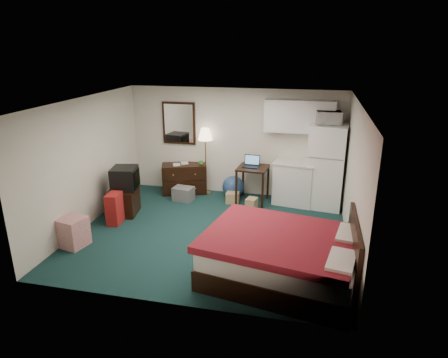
% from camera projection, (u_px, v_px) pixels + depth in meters
% --- Properties ---
extents(floor, '(5.00, 4.50, 0.01)m').
position_uv_depth(floor, '(212.00, 233.00, 7.65)').
color(floor, black).
rests_on(floor, ground).
extents(ceiling, '(5.00, 4.50, 0.01)m').
position_uv_depth(ceiling, '(210.00, 102.00, 6.84)').
color(ceiling, beige).
rests_on(ceiling, walls).
extents(walls, '(5.01, 4.51, 2.50)m').
position_uv_depth(walls, '(211.00, 171.00, 7.25)').
color(walls, beige).
rests_on(walls, floor).
extents(mirror, '(0.80, 0.06, 1.00)m').
position_uv_depth(mirror, '(179.00, 123.00, 9.45)').
color(mirror, white).
rests_on(mirror, walls).
extents(upper_cabinets, '(1.50, 0.35, 0.70)m').
position_uv_depth(upper_cabinets, '(299.00, 116.00, 8.63)').
color(upper_cabinets, white).
rests_on(upper_cabinets, walls).
extents(headboard, '(0.06, 1.56, 1.00)m').
position_uv_depth(headboard, '(353.00, 254.00, 5.81)').
color(headboard, black).
rests_on(headboard, walls).
extents(dresser, '(1.14, 0.79, 0.71)m').
position_uv_depth(dresser, '(184.00, 178.00, 9.61)').
color(dresser, black).
rests_on(dresser, floor).
extents(floor_lamp, '(0.37, 0.37, 1.59)m').
position_uv_depth(floor_lamp, '(206.00, 162.00, 9.42)').
color(floor_lamp, gold).
rests_on(floor_lamp, floor).
extents(desk, '(0.70, 0.70, 0.83)m').
position_uv_depth(desk, '(252.00, 184.00, 9.03)').
color(desk, black).
rests_on(desk, floor).
extents(exercise_ball, '(0.56, 0.56, 0.51)m').
position_uv_depth(exercise_ball, '(233.00, 187.00, 9.36)').
color(exercise_ball, navy).
rests_on(exercise_ball, floor).
extents(kitchen_counter, '(0.96, 0.79, 0.94)m').
position_uv_depth(kitchen_counter, '(294.00, 183.00, 8.96)').
color(kitchen_counter, white).
rests_on(kitchen_counter, floor).
extents(fridge, '(0.86, 0.86, 1.84)m').
position_uv_depth(fridge, '(327.00, 166.00, 8.65)').
color(fridge, white).
rests_on(fridge, floor).
extents(bed, '(2.52, 2.13, 0.72)m').
position_uv_depth(bed, '(283.00, 257.00, 6.08)').
color(bed, maroon).
rests_on(bed, floor).
extents(tv_stand, '(0.63, 0.68, 0.55)m').
position_uv_depth(tv_stand, '(124.00, 202.00, 8.43)').
color(tv_stand, black).
rests_on(tv_stand, floor).
extents(suitcase, '(0.27, 0.40, 0.63)m').
position_uv_depth(suitcase, '(115.00, 209.00, 7.98)').
color(suitcase, maroon).
rests_on(suitcase, floor).
extents(retail_box, '(0.51, 0.51, 0.54)m').
position_uv_depth(retail_box, '(73.00, 232.00, 7.10)').
color(retail_box, silver).
rests_on(retail_box, floor).
extents(file_bin, '(0.49, 0.39, 0.31)m').
position_uv_depth(file_bin, '(183.00, 194.00, 9.20)').
color(file_bin, slate).
rests_on(file_bin, floor).
extents(cardboard_box_a, '(0.30, 0.25, 0.24)m').
position_uv_depth(cardboard_box_a, '(233.00, 198.00, 9.07)').
color(cardboard_box_a, '#937A5B').
rests_on(cardboard_box_a, floor).
extents(cardboard_box_b, '(0.27, 0.30, 0.25)m').
position_uv_depth(cardboard_box_b, '(252.00, 204.00, 8.72)').
color(cardboard_box_b, '#937A5B').
rests_on(cardboard_box_b, floor).
extents(laptop, '(0.37, 0.31, 0.24)m').
position_uv_depth(laptop, '(251.00, 162.00, 8.86)').
color(laptop, black).
rests_on(laptop, desk).
extents(crt_tv, '(0.60, 0.63, 0.47)m').
position_uv_depth(crt_tv, '(125.00, 178.00, 8.30)').
color(crt_tv, black).
rests_on(crt_tv, tv_stand).
extents(microwave, '(0.54, 0.34, 0.34)m').
position_uv_depth(microwave, '(329.00, 116.00, 8.27)').
color(microwave, white).
rests_on(microwave, fridge).
extents(book_a, '(0.16, 0.08, 0.23)m').
position_uv_depth(book_a, '(173.00, 161.00, 9.40)').
color(book_a, '#937A5B').
rests_on(book_a, dresser).
extents(book_b, '(0.17, 0.09, 0.23)m').
position_uv_depth(book_b, '(181.00, 159.00, 9.50)').
color(book_b, '#937A5B').
rests_on(book_b, dresser).
extents(mug, '(0.15, 0.14, 0.12)m').
position_uv_depth(mug, '(201.00, 163.00, 9.43)').
color(mug, '#3C8633').
rests_on(mug, dresser).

